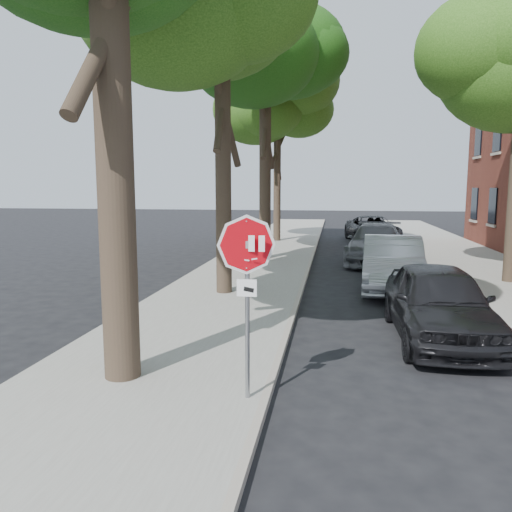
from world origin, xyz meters
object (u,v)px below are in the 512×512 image
at_px(car_a, 439,302).
at_px(tree_mid_a, 222,17).
at_px(car_c, 376,244).
at_px(stop_sign, 247,271).
at_px(tree_far, 277,111).
at_px(car_b, 392,263).
at_px(tree_mid_b, 265,64).
at_px(car_d, 372,229).

bearing_deg(car_a, tree_mid_a, 145.51).
bearing_deg(car_c, stop_sign, -93.90).
relative_size(stop_sign, tree_far, 0.28).
relative_size(stop_sign, car_a, 0.58).
distance_m(tree_mid_a, car_b, 8.50).
bearing_deg(car_c, tree_mid_a, -116.76).
relative_size(stop_sign, tree_mid_b, 0.25).
distance_m(tree_far, car_d, 8.43).
relative_size(car_a, car_d, 0.86).
distance_m(tree_mid_b, car_b, 10.15).
xyz_separation_m(tree_far, car_c, (4.91, -6.96, -6.42)).
xyz_separation_m(car_b, car_d, (0.37, 13.34, -0.07)).
bearing_deg(tree_far, tree_mid_b, -87.56).
height_order(tree_mid_b, car_c, tree_mid_b).
relative_size(tree_far, car_a, 2.06).
height_order(tree_far, car_a, tree_far).
relative_size(car_a, car_b, 0.93).
bearing_deg(car_b, tree_mid_b, 134.69).
distance_m(tree_far, car_a, 19.33).
bearing_deg(car_b, car_d, 92.52).
distance_m(car_b, car_d, 13.34).
relative_size(tree_mid_b, car_b, 2.12).
relative_size(tree_mid_b, car_c, 1.91).
height_order(tree_mid_b, car_a, tree_mid_b).
height_order(stop_sign, tree_mid_a, tree_mid_a).
height_order(stop_sign, car_c, stop_sign).
height_order(stop_sign, car_a, stop_sign).
distance_m(tree_mid_a, tree_far, 14.00).
xyz_separation_m(tree_far, car_a, (5.32, -17.43, -6.44)).
relative_size(tree_mid_a, car_d, 1.86).
relative_size(car_a, car_c, 0.83).
height_order(stop_sign, tree_mid_b, tree_mid_b).
bearing_deg(car_b, car_c, 94.61).
height_order(stop_sign, tree_far, tree_far).
bearing_deg(tree_far, car_c, -54.84).
bearing_deg(car_a, stop_sign, -132.83).
distance_m(stop_sign, car_d, 22.33).
bearing_deg(stop_sign, car_c, 78.50).
height_order(car_a, car_c, car_c).
xyz_separation_m(stop_sign, tree_mid_b, (-1.72, 14.15, 6.05)).
height_order(tree_mid_b, car_d, tree_mid_b).
distance_m(stop_sign, car_b, 9.26).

